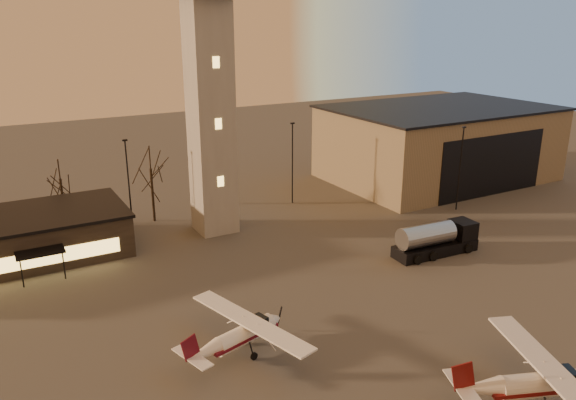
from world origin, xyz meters
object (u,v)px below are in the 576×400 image
Objects in this scene: cessna_front at (543,388)px; cessna_rear at (246,336)px; fuel_truck at (435,241)px; control_tower at (209,78)px; hangar at (438,143)px.

cessna_rear is at bearing 153.87° from cessna_front.
fuel_truck is (10.48, 20.11, 0.11)m from cessna_front.
control_tower is 27.74m from fuel_truck.
control_tower is 37.90m from hangar.
cessna_rear is 24.10m from fuel_truck.
cessna_rear is at bearing -161.62° from fuel_truck.
cessna_front is (5.74, -36.85, -15.14)m from control_tower.
fuel_truck is at bearing -45.90° from control_tower.
fuel_truck is at bearing -0.77° from cessna_rear.
control_tower is 2.66× the size of cessna_front.
control_tower is at bearing -173.69° from hangar.
cessna_front is at bearing -81.14° from control_tower.
hangar is 28.90m from fuel_truck.
hangar is 50.93m from cessna_rear.
hangar is at bearing 6.31° from control_tower.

